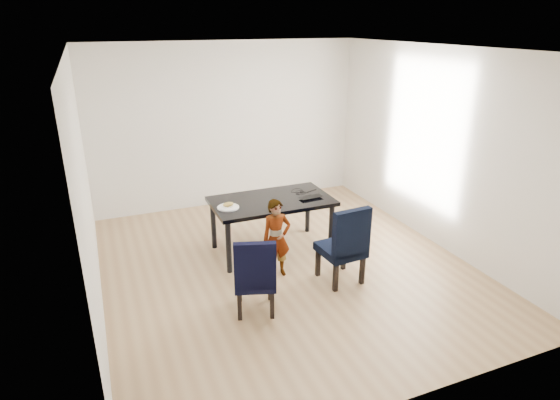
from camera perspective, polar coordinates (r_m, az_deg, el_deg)
name	(u,v)px	position (r m, az deg, el deg)	size (l,w,h in m)	color
floor	(286,266)	(6.15, 0.71, -8.08)	(4.50, 5.00, 0.01)	tan
ceiling	(287,48)	(5.37, 0.85, 18.04)	(4.50, 5.00, 0.01)	white
wall_back	(227,126)	(7.90, -6.42, 8.99)	(4.50, 0.01, 2.70)	white
wall_front	(419,259)	(3.61, 16.62, -6.94)	(4.50, 0.01, 2.70)	white
wall_left	(84,191)	(5.20, -22.74, 1.01)	(0.01, 5.00, 2.70)	silver
wall_right	(438,148)	(6.79, 18.69, 5.99)	(0.01, 5.00, 2.70)	silver
dining_table	(272,225)	(6.39, -1.02, -3.08)	(1.60, 0.90, 0.75)	black
chair_left	(255,273)	(5.09, -3.08, -8.90)	(0.43, 0.45, 0.90)	black
chair_right	(341,243)	(5.66, 7.44, -5.20)	(0.48, 0.50, 1.00)	black
child	(276,238)	(5.72, -0.44, -4.71)	(0.37, 0.24, 1.00)	orange
plate	(228,207)	(6.00, -6.34, -0.90)	(0.28, 0.28, 0.02)	white
sandwich	(228,204)	(6.00, -6.32, -0.53)	(0.14, 0.07, 0.06)	#B39440
laptop	(309,196)	(6.33, 3.60, 0.45)	(0.32, 0.21, 0.03)	black
cable_tangle	(301,193)	(6.48, 2.55, 0.86)	(0.13, 0.13, 0.01)	black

